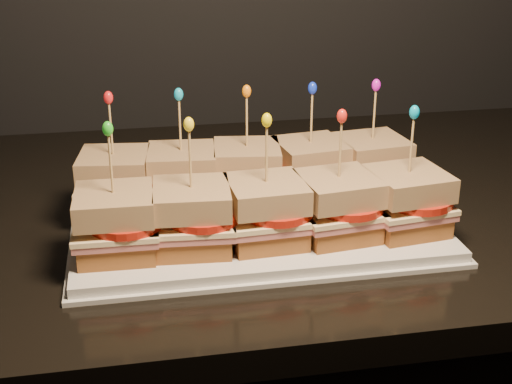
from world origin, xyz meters
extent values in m
cube|color=black|center=(-0.70, 1.63, 0.91)|extent=(2.51, 0.75, 0.04)
cube|color=silver|center=(-1.04, 1.52, 0.94)|extent=(0.46, 0.29, 0.02)
cube|color=silver|center=(-1.04, 1.52, 0.93)|extent=(0.47, 0.30, 0.01)
cube|color=brown|center=(-1.22, 1.58, 0.96)|extent=(0.10, 0.10, 0.02)
cube|color=#B55753|center=(-1.22, 1.58, 0.98)|extent=(0.11, 0.10, 0.01)
cube|color=#FFE2A5|center=(-1.22, 1.58, 0.98)|extent=(0.11, 0.10, 0.01)
cylinder|color=red|center=(-1.21, 1.58, 0.99)|extent=(0.09, 0.09, 0.01)
cube|color=#583014|center=(-1.22, 1.58, 1.01)|extent=(0.10, 0.10, 0.03)
cylinder|color=tan|center=(-1.22, 1.58, 1.05)|extent=(0.00, 0.00, 0.09)
ellipsoid|color=red|center=(-1.22, 1.58, 1.10)|extent=(0.01, 0.01, 0.02)
cube|color=brown|center=(-1.13, 1.58, 0.96)|extent=(0.09, 0.09, 0.02)
cube|color=#B55753|center=(-1.13, 1.58, 0.98)|extent=(0.10, 0.10, 0.01)
cube|color=#FFE2A5|center=(-1.13, 1.58, 0.98)|extent=(0.10, 0.10, 0.01)
cylinder|color=red|center=(-1.12, 1.58, 0.99)|extent=(0.09, 0.09, 0.01)
cube|color=#583014|center=(-1.13, 1.58, 1.01)|extent=(0.10, 0.10, 0.03)
cylinder|color=tan|center=(-1.13, 1.58, 1.05)|extent=(0.00, 0.00, 0.09)
ellipsoid|color=#129CC3|center=(-1.13, 1.58, 1.10)|extent=(0.01, 0.01, 0.02)
cube|color=brown|center=(-1.04, 1.58, 0.96)|extent=(0.10, 0.10, 0.02)
cube|color=#B55753|center=(-1.04, 1.58, 0.98)|extent=(0.11, 0.10, 0.01)
cube|color=#FFE2A5|center=(-1.04, 1.58, 0.98)|extent=(0.11, 0.10, 0.01)
cylinder|color=red|center=(-1.03, 1.58, 0.99)|extent=(0.09, 0.09, 0.01)
cube|color=#583014|center=(-1.04, 1.58, 1.01)|extent=(0.10, 0.10, 0.03)
cylinder|color=tan|center=(-1.04, 1.58, 1.05)|extent=(0.00, 0.00, 0.09)
ellipsoid|color=orange|center=(-1.04, 1.58, 1.10)|extent=(0.01, 0.01, 0.02)
cube|color=brown|center=(-0.96, 1.58, 0.96)|extent=(0.10, 0.10, 0.02)
cube|color=#B55753|center=(-0.96, 1.58, 0.98)|extent=(0.11, 0.10, 0.01)
cube|color=#FFE2A5|center=(-0.96, 1.58, 0.98)|extent=(0.11, 0.11, 0.01)
cylinder|color=red|center=(-0.94, 1.58, 0.99)|extent=(0.09, 0.09, 0.01)
cube|color=#583014|center=(-0.96, 1.58, 1.01)|extent=(0.10, 0.10, 0.03)
cylinder|color=tan|center=(-0.96, 1.58, 1.05)|extent=(0.00, 0.00, 0.09)
ellipsoid|color=#142FD4|center=(-0.96, 1.58, 1.10)|extent=(0.01, 0.01, 0.02)
cube|color=brown|center=(-0.87, 1.58, 0.96)|extent=(0.10, 0.10, 0.02)
cube|color=#B55753|center=(-0.87, 1.58, 0.98)|extent=(0.10, 0.10, 0.01)
cube|color=#FFE2A5|center=(-0.87, 1.58, 0.98)|extent=(0.11, 0.10, 0.01)
cylinder|color=red|center=(-0.86, 1.58, 0.99)|extent=(0.09, 0.09, 0.01)
cube|color=#583014|center=(-0.87, 1.58, 1.01)|extent=(0.10, 0.10, 0.03)
cylinder|color=tan|center=(-0.87, 1.58, 1.05)|extent=(0.00, 0.00, 0.09)
ellipsoid|color=#D613D4|center=(-0.87, 1.58, 1.10)|extent=(0.01, 0.01, 0.02)
cube|color=brown|center=(-1.22, 1.45, 0.96)|extent=(0.09, 0.09, 0.02)
cube|color=#B55753|center=(-1.22, 1.45, 0.98)|extent=(0.10, 0.09, 0.01)
cube|color=#FFE2A5|center=(-1.22, 1.45, 0.98)|extent=(0.10, 0.10, 0.01)
cylinder|color=red|center=(-1.21, 1.45, 0.99)|extent=(0.09, 0.09, 0.01)
cube|color=#583014|center=(-1.22, 1.45, 1.01)|extent=(0.09, 0.09, 0.03)
cylinder|color=tan|center=(-1.22, 1.45, 1.05)|extent=(0.00, 0.00, 0.09)
ellipsoid|color=green|center=(-1.22, 1.45, 1.10)|extent=(0.01, 0.01, 0.02)
cube|color=brown|center=(-1.13, 1.45, 0.96)|extent=(0.09, 0.09, 0.02)
cube|color=#B55753|center=(-1.13, 1.45, 0.98)|extent=(0.10, 0.10, 0.01)
cube|color=#FFE2A5|center=(-1.13, 1.45, 0.98)|extent=(0.10, 0.10, 0.01)
cylinder|color=red|center=(-1.12, 1.45, 0.99)|extent=(0.09, 0.09, 0.01)
cube|color=#583014|center=(-1.13, 1.45, 1.01)|extent=(0.09, 0.09, 0.03)
cylinder|color=tan|center=(-1.13, 1.45, 1.05)|extent=(0.00, 0.00, 0.09)
ellipsoid|color=yellow|center=(-1.13, 1.45, 1.10)|extent=(0.01, 0.01, 0.02)
cube|color=brown|center=(-1.04, 1.45, 0.96)|extent=(0.09, 0.09, 0.02)
cube|color=#B55753|center=(-1.04, 1.45, 0.98)|extent=(0.10, 0.10, 0.01)
cube|color=#FFE2A5|center=(-1.04, 1.45, 0.98)|extent=(0.10, 0.10, 0.01)
cylinder|color=red|center=(-1.03, 1.45, 0.99)|extent=(0.09, 0.09, 0.01)
cube|color=#583014|center=(-1.04, 1.45, 1.01)|extent=(0.09, 0.09, 0.03)
cylinder|color=tan|center=(-1.04, 1.45, 1.05)|extent=(0.00, 0.00, 0.09)
ellipsoid|color=yellow|center=(-1.04, 1.45, 1.10)|extent=(0.01, 0.01, 0.02)
cube|color=brown|center=(-0.96, 1.45, 0.96)|extent=(0.10, 0.10, 0.02)
cube|color=#B55753|center=(-0.96, 1.45, 0.98)|extent=(0.11, 0.10, 0.01)
cube|color=#FFE2A5|center=(-0.96, 1.45, 0.98)|extent=(0.11, 0.10, 0.01)
cylinder|color=red|center=(-0.94, 1.45, 0.99)|extent=(0.09, 0.09, 0.01)
cube|color=#583014|center=(-0.96, 1.45, 1.01)|extent=(0.10, 0.10, 0.03)
cylinder|color=tan|center=(-0.96, 1.45, 1.05)|extent=(0.00, 0.00, 0.09)
ellipsoid|color=red|center=(-0.96, 1.45, 1.10)|extent=(0.01, 0.01, 0.02)
cube|color=brown|center=(-0.87, 1.45, 0.96)|extent=(0.10, 0.10, 0.02)
cube|color=#B55753|center=(-0.87, 1.45, 0.98)|extent=(0.11, 0.10, 0.01)
cube|color=#FFE2A5|center=(-0.87, 1.45, 0.98)|extent=(0.11, 0.10, 0.01)
cylinder|color=red|center=(-0.86, 1.45, 0.99)|extent=(0.09, 0.09, 0.01)
cube|color=#583014|center=(-0.87, 1.45, 1.01)|extent=(0.10, 0.10, 0.03)
cylinder|color=tan|center=(-0.87, 1.45, 1.05)|extent=(0.00, 0.00, 0.09)
ellipsoid|color=#0597C3|center=(-0.87, 1.45, 1.10)|extent=(0.01, 0.01, 0.02)
camera|label=1|loc=(-1.20, 0.69, 1.33)|focal=50.00mm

